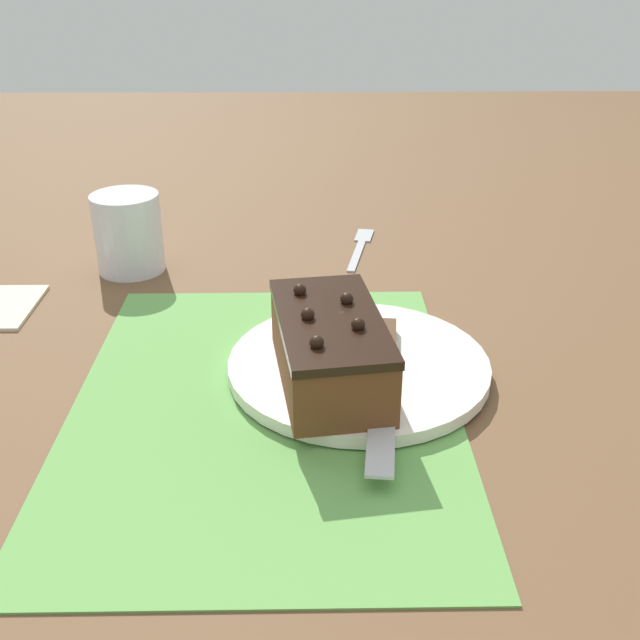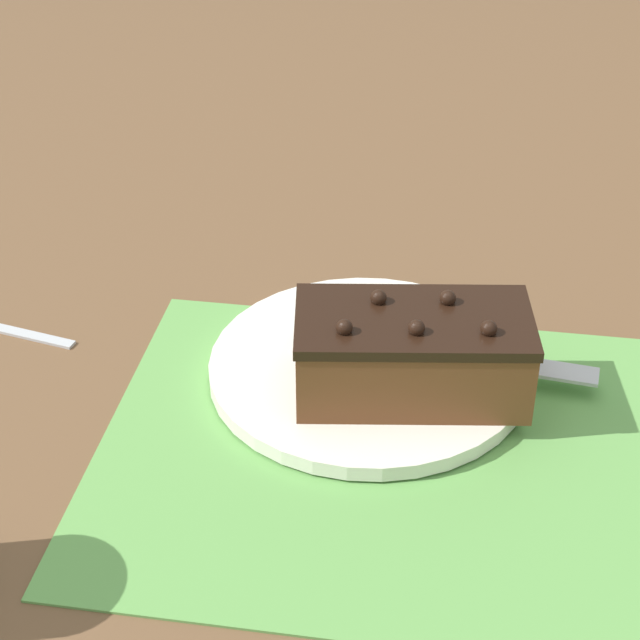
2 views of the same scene
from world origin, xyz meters
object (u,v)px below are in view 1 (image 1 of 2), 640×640
dessert_fork (360,245)px  serving_knife (384,365)px  drinking_glass (128,233)px  chocolate_cake (330,348)px  cake_plate (359,365)px

dessert_fork → serving_knife: bearing=-78.6°
drinking_glass → dessert_fork: bearing=-75.9°
serving_knife → drinking_glass: drinking_glass is taller
chocolate_cake → dessert_fork: 0.37m
drinking_glass → cake_plate: bearing=-133.9°
cake_plate → serving_knife: serving_knife is taller
cake_plate → dessert_fork: size_ratio=1.64×
chocolate_cake → drinking_glass: (0.29, 0.24, 0.00)m
cake_plate → serving_knife: 0.03m
cake_plate → drinking_glass: 0.37m
serving_knife → dessert_fork: serving_knife is taller
serving_knife → drinking_glass: (0.27, 0.29, 0.03)m
chocolate_cake → drinking_glass: size_ratio=1.87×
cake_plate → chocolate_cake: 0.06m
cake_plate → drinking_glass: (0.26, 0.27, 0.04)m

